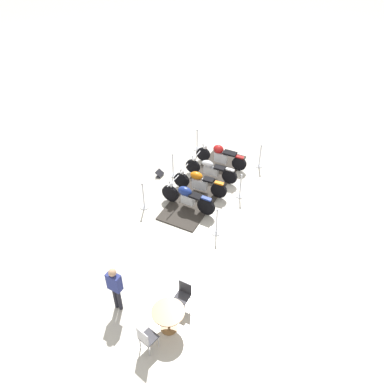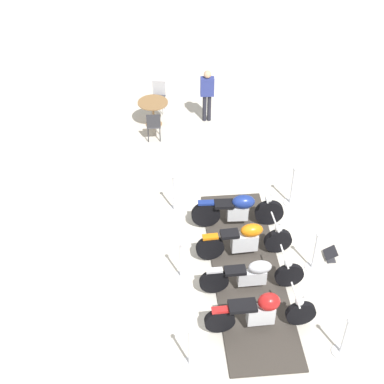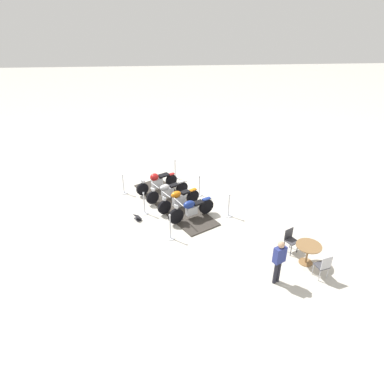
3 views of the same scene
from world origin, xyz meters
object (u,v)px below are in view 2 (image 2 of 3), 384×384
(motorcycle_chrome, at_px, (254,274))
(cafe_chair_across_table, at_px, (154,124))
(stanchion_left_mid, at_px, (181,266))
(motorcycle_maroon, at_px, (263,311))
(info_placard, at_px, (330,255))
(cafe_chair_near_table, at_px, (158,95))
(stanchion_right_mid, at_px, (314,257))
(motorcycle_navy, at_px, (239,209))
(cafe_table, at_px, (153,107))
(motorcycle_copper, at_px, (246,240))
(stanchion_left_front, at_px, (190,352))
(stanchion_right_rear, at_px, (291,192))
(stanchion_left_rear, at_px, (174,200))
(bystander_person, at_px, (207,91))
(stanchion_right_front, at_px, (343,343))

(motorcycle_chrome, relative_size, cafe_chair_across_table, 2.16)
(stanchion_left_mid, height_order, cafe_chair_across_table, stanchion_left_mid)
(motorcycle_maroon, distance_m, info_placard, 2.67)
(motorcycle_maroon, relative_size, cafe_chair_near_table, 2.07)
(stanchion_right_mid, xyz_separation_m, cafe_chair_near_table, (-6.14, 4.55, 0.21))
(motorcycle_navy, bearing_deg, stanchion_right_mid, -44.10)
(motorcycle_maroon, height_order, motorcycle_chrome, motorcycle_maroon)
(cafe_chair_near_table, bearing_deg, cafe_table, 0.00)
(motorcycle_chrome, bearing_deg, cafe_chair_across_table, 106.70)
(motorcycle_copper, xyz_separation_m, cafe_table, (-4.41, 4.02, 0.08))
(motorcycle_copper, distance_m, cafe_table, 5.97)
(motorcycle_copper, bearing_deg, stanchion_left_mid, -164.48)
(stanchion_left_mid, xyz_separation_m, info_placard, (2.85, 1.93, -0.27))
(cafe_chair_near_table, bearing_deg, stanchion_left_front, 14.66)
(motorcycle_maroon, height_order, motorcycle_copper, same)
(stanchion_right_rear, height_order, stanchion_right_mid, stanchion_right_rear)
(motorcycle_navy, xyz_separation_m, stanchion_right_mid, (2.00, -0.61, -0.19))
(stanchion_left_rear, bearing_deg, motorcycle_copper, -19.19)
(motorcycle_maroon, relative_size, motorcycle_chrome, 1.00)
(cafe_chair_across_table, bearing_deg, cafe_chair_near_table, -6.25)
(motorcycle_copper, relative_size, stanchion_left_front, 1.79)
(motorcycle_chrome, height_order, stanchion_right_mid, stanchion_right_mid)
(motorcycle_navy, xyz_separation_m, stanchion_left_mid, (-0.57, -2.06, -0.18))
(motorcycle_chrome, distance_m, info_placard, 2.11)
(stanchion_right_rear, relative_size, bystander_person, 0.69)
(stanchion_left_front, height_order, stanchion_left_mid, stanchion_left_front)
(stanchion_right_front, height_order, cafe_chair_across_table, stanchion_right_front)
(info_placard, bearing_deg, stanchion_left_mid, -85.40)
(stanchion_right_mid, xyz_separation_m, cafe_chair_across_table, (-5.53, 3.03, 0.20))
(cafe_table, bearing_deg, motorcycle_copper, -42.31)
(motorcycle_maroon, distance_m, cafe_chair_near_table, 8.66)
(info_placard, bearing_deg, stanchion_right_rear, -166.03)
(cafe_table, bearing_deg, motorcycle_maroon, -46.93)
(stanchion_left_front, bearing_deg, motorcycle_navy, 97.56)
(cafe_chair_near_table, bearing_deg, motorcycle_chrome, 26.28)
(info_placard, bearing_deg, motorcycle_copper, -96.88)
(motorcycle_chrome, relative_size, motorcycle_copper, 1.03)
(stanchion_left_front, relative_size, info_placard, 2.51)
(motorcycle_copper, bearing_deg, cafe_table, 105.10)
(motorcycle_copper, bearing_deg, stanchion_right_front, -65.33)
(cafe_chair_across_table, bearing_deg, stanchion_right_front, -155.16)
(stanchion_right_front, bearing_deg, stanchion_left_mid, 172.44)
(motorcycle_chrome, relative_size, stanchion_right_rear, 1.74)
(info_placard, distance_m, cafe_chair_across_table, 6.37)
(stanchion_right_rear, height_order, info_placard, stanchion_right_rear)
(bystander_person, bearing_deg, info_placard, 22.89)
(motorcycle_navy, relative_size, stanchion_left_mid, 1.91)
(stanchion_left_front, bearing_deg, bystander_person, 111.04)
(stanchion_right_front, bearing_deg, info_placard, 108.52)
(motorcycle_chrome, height_order, stanchion_left_front, stanchion_left_front)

